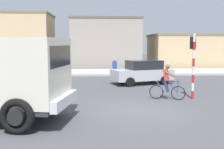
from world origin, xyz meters
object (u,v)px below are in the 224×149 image
Objects in this scene: car_red_near at (143,72)px; pedestrian_near_kerb at (115,69)px; cyclist at (167,82)px; traffic_light_pole at (193,57)px.

car_red_near is 2.67× the size of pedestrian_near_kerb.
traffic_light_pole is at bearing 6.27° from cyclist.
traffic_light_pole reaches higher than car_red_near.
car_red_near is 2.73m from pedestrian_near_kerb.
traffic_light_pole is 8.00m from pedestrian_near_kerb.
pedestrian_near_kerb is at bearing 129.98° from car_red_near.
cyclist is 1.06× the size of pedestrian_near_kerb.
pedestrian_near_kerb is (-1.75, 2.09, 0.03)m from car_red_near.
pedestrian_near_kerb reaches higher than car_red_near.
traffic_light_pole is 5.46m from car_red_near.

